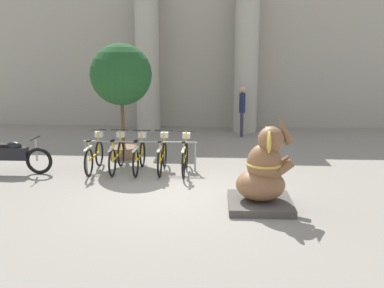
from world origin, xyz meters
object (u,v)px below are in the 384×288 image
at_px(bicycle_1, 117,155).
at_px(bicycle_2, 139,156).
at_px(potted_tree, 121,78).
at_px(bicycle_0, 95,155).
at_px(motorcycle, 11,156).
at_px(bicycle_3, 162,156).
at_px(elephant_statue, 263,176).
at_px(person_pedestrian, 242,106).
at_px(bicycle_4, 185,157).

height_order(bicycle_1, bicycle_2, same).
distance_m(bicycle_1, potted_tree, 2.34).
distance_m(bicycle_0, motorcycle, 2.04).
xyz_separation_m(bicycle_3, elephant_statue, (2.29, -2.42, 0.24)).
height_order(bicycle_2, person_pedestrian, person_pedestrian).
bearing_deg(bicycle_2, bicycle_0, 179.04).
bearing_deg(bicycle_3, potted_tree, 133.20).
bearing_deg(bicycle_0, bicycle_4, -0.63).
height_order(bicycle_0, elephant_statue, elephant_statue).
height_order(bicycle_0, bicycle_1, same).
height_order(bicycle_4, person_pedestrian, person_pedestrian).
height_order(bicycle_1, motorcycle, bicycle_1).
xyz_separation_m(bicycle_2, bicycle_4, (1.17, -0.01, 0.00)).
height_order(bicycle_0, bicycle_4, same).
xyz_separation_m(bicycle_3, bicycle_4, (0.58, -0.04, 0.00)).
relative_size(elephant_statue, potted_tree, 0.59).
height_order(bicycle_0, potted_tree, potted_tree).
relative_size(bicycle_1, potted_tree, 0.51).
relative_size(bicycle_4, elephant_statue, 0.87).
distance_m(bicycle_0, person_pedestrian, 6.21).
distance_m(bicycle_2, motorcycle, 3.19).
xyz_separation_m(bicycle_0, bicycle_2, (1.17, -0.02, 0.00)).
distance_m(bicycle_1, elephant_statue, 4.22).
relative_size(person_pedestrian, potted_tree, 0.56).
bearing_deg(bicycle_2, elephant_statue, -39.70).
bearing_deg(elephant_statue, bicycle_1, 145.07).
height_order(bicycle_0, bicycle_3, same).
distance_m(bicycle_2, elephant_statue, 3.74).
bearing_deg(motorcycle, elephant_statue, -18.38).
bearing_deg(potted_tree, person_pedestrian, 42.83).
bearing_deg(bicycle_1, elephant_statue, -34.93).
distance_m(bicycle_3, elephant_statue, 3.34).
distance_m(bicycle_3, person_pedestrian, 5.25).
relative_size(bicycle_3, person_pedestrian, 0.91).
relative_size(bicycle_0, bicycle_3, 1.00).
relative_size(bicycle_0, bicycle_4, 1.00).
bearing_deg(elephant_statue, bicycle_4, 125.67).
distance_m(elephant_statue, motorcycle, 6.36).
bearing_deg(bicycle_2, person_pedestrian, 58.86).
distance_m(bicycle_3, motorcycle, 3.77).
height_order(bicycle_1, potted_tree, potted_tree).
bearing_deg(motorcycle, bicycle_4, 4.93).
bearing_deg(potted_tree, bicycle_4, -37.02).
xyz_separation_m(bicycle_3, motorcycle, (-3.75, -0.41, 0.05)).
bearing_deg(person_pedestrian, bicycle_3, -115.82).
bearing_deg(person_pedestrian, bicycle_1, -126.22).
relative_size(bicycle_0, bicycle_2, 1.00).
bearing_deg(person_pedestrian, elephant_statue, -89.79).
bearing_deg(bicycle_2, bicycle_4, -0.30).
distance_m(bicycle_1, bicycle_3, 1.17).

